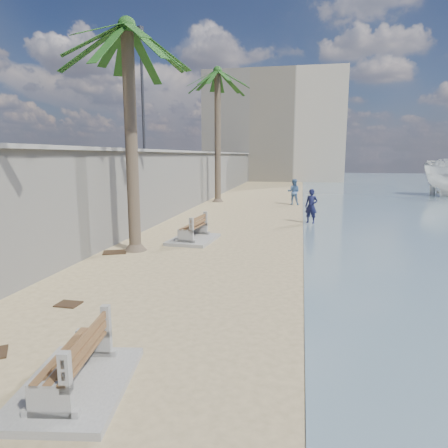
{
  "coord_description": "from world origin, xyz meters",
  "views": [
    {
      "loc": [
        1.85,
        -5.13,
        3.33
      ],
      "look_at": [
        -0.5,
        7.0,
        1.2
      ],
      "focal_mm": 32.0,
      "sensor_mm": 36.0,
      "label": 1
    }
  ],
  "objects": [
    {
      "name": "ground_plane",
      "position": [
        0.0,
        0.0,
        0.0
      ],
      "size": [
        140.0,
        140.0,
        0.0
      ],
      "primitive_type": "plane",
      "color": "tan"
    },
    {
      "name": "seawall",
      "position": [
        -5.2,
        20.0,
        1.75
      ],
      "size": [
        0.45,
        70.0,
        3.5
      ],
      "primitive_type": "cube",
      "color": "gray",
      "rests_on": "ground_plane"
    },
    {
      "name": "wall_cap",
      "position": [
        -5.2,
        20.0,
        3.55
      ],
      "size": [
        0.8,
        70.0,
        0.12
      ],
      "primitive_type": "cube",
      "color": "gray",
      "rests_on": "seawall"
    },
    {
      "name": "end_building",
      "position": [
        -2.0,
        52.0,
        7.0
      ],
      "size": [
        18.0,
        12.0,
        14.0
      ],
      "primitive_type": "cube",
      "color": "#B7AA93",
      "rests_on": "ground_plane"
    },
    {
      "name": "bench_near",
      "position": [
        -1.25,
        -0.36,
        0.39
      ],
      "size": [
        1.75,
        2.31,
        0.88
      ],
      "color": "gray",
      "rests_on": "ground_plane"
    },
    {
      "name": "bench_far",
      "position": [
        -2.26,
        9.73,
        0.42
      ],
      "size": [
        1.75,
        2.43,
        0.97
      ],
      "color": "gray",
      "rests_on": "ground_plane"
    },
    {
      "name": "palm_mid",
      "position": [
        -3.86,
        7.81,
        7.36
      ],
      "size": [
        5.0,
        5.0,
        8.37
      ],
      "color": "brown",
      "rests_on": "ground_plane"
    },
    {
      "name": "palm_back",
      "position": [
        -4.07,
        23.12,
        8.91
      ],
      "size": [
        5.0,
        5.0,
        9.99
      ],
      "color": "brown",
      "rests_on": "ground_plane"
    },
    {
      "name": "streetlight",
      "position": [
        -5.1,
        12.0,
        6.64
      ],
      "size": [
        0.28,
        0.28,
        5.12
      ],
      "color": "#2D2D33",
      "rests_on": "wall_cap"
    },
    {
      "name": "person_a",
      "position": [
        2.37,
        14.88,
        0.98
      ],
      "size": [
        0.83,
        0.69,
        1.96
      ],
      "primitive_type": "imported",
      "rotation": [
        0.0,
        0.0,
        -0.35
      ],
      "color": "#15173A",
      "rests_on": "ground_plane"
    },
    {
      "name": "person_b",
      "position": [
        1.36,
        22.42,
        0.97
      ],
      "size": [
        0.99,
        0.8,
        1.94
      ],
      "primitive_type": "imported",
      "rotation": [
        0.0,
        0.0,
        3.06
      ],
      "color": "#476894",
      "rests_on": "ground_plane"
    },
    {
      "name": "debris_c",
      "position": [
        -4.44,
        7.37,
        0.01
      ],
      "size": [
        0.97,
        0.88,
        0.03
      ],
      "primitive_type": "cube",
      "rotation": [
        0.0,
        0.0,
        0.39
      ],
      "color": "#382616",
      "rests_on": "ground_plane"
    },
    {
      "name": "debris_d",
      "position": [
        -3.24,
        2.61,
        0.01
      ],
      "size": [
        0.52,
        0.42,
        0.03
      ],
      "primitive_type": "cube",
      "rotation": [
        0.0,
        0.0,
        6.27
      ],
      "color": "#382616",
      "rests_on": "ground_plane"
    }
  ]
}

